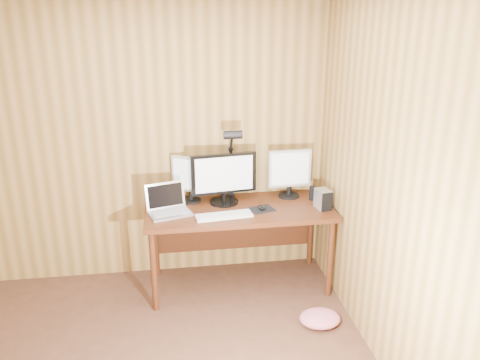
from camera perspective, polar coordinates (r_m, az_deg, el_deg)
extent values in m
plane|color=#A1773A|center=(4.20, -13.54, 4.22)|extent=(4.00, 0.00, 4.00)
plane|color=#A1773A|center=(2.67, 23.06, -5.48)|extent=(0.00, 4.00, 4.00)
cube|color=#48210F|center=(4.03, -0.10, -3.67)|extent=(1.60, 0.70, 0.04)
cube|color=#48210F|center=(4.43, -0.69, -5.36)|extent=(1.48, 0.02, 0.51)
cylinder|color=#48210F|center=(3.91, -10.47, -10.93)|extent=(0.05, 0.05, 0.71)
cylinder|color=#48210F|center=(4.42, -10.26, -7.19)|extent=(0.05, 0.05, 0.71)
cylinder|color=#48210F|center=(4.11, 10.91, -9.41)|extent=(0.05, 0.05, 0.71)
cylinder|color=#48210F|center=(4.60, 8.60, -6.04)|extent=(0.05, 0.05, 0.71)
cylinder|color=black|center=(4.13, -1.96, -2.66)|extent=(0.25, 0.25, 0.02)
cylinder|color=black|center=(4.11, -1.97, -2.06)|extent=(0.04, 0.04, 0.07)
cube|color=black|center=(4.04, -2.00, 0.79)|extent=(0.58, 0.11, 0.36)
cube|color=silver|center=(4.02, -1.93, 0.70)|extent=(0.50, 0.07, 0.31)
cylinder|color=black|center=(4.18, -5.96, -2.47)|extent=(0.17, 0.17, 0.02)
cylinder|color=black|center=(4.17, -5.98, -1.86)|extent=(0.03, 0.03, 0.08)
cube|color=silver|center=(4.10, -6.07, 0.66)|extent=(0.32, 0.22, 0.31)
cube|color=silver|center=(4.09, -6.21, 0.58)|extent=(0.27, 0.17, 0.27)
cylinder|color=black|center=(4.29, 5.95, -1.90)|extent=(0.18, 0.18, 0.02)
cylinder|color=black|center=(4.28, 5.97, -1.26)|extent=(0.04, 0.04, 0.08)
cube|color=silver|center=(4.21, 6.07, 1.43)|extent=(0.39, 0.06, 0.34)
cube|color=silver|center=(4.19, 6.15, 1.34)|extent=(0.34, 0.02, 0.29)
cube|color=silver|center=(3.93, -8.53, -4.04)|extent=(0.39, 0.32, 0.02)
cube|color=silver|center=(3.99, -9.11, -1.85)|extent=(0.33, 0.15, 0.22)
cube|color=black|center=(3.99, -9.11, -1.85)|extent=(0.29, 0.12, 0.18)
cube|color=#B2B2B7|center=(3.93, -8.54, -3.90)|extent=(0.31, 0.22, 0.00)
cube|color=white|center=(3.85, -1.96, -4.37)|extent=(0.48, 0.19, 0.02)
cube|color=white|center=(3.84, -1.96, -4.21)|extent=(0.44, 0.16, 0.00)
cube|color=black|center=(3.99, 2.67, -3.58)|extent=(0.24, 0.21, 0.00)
ellipsoid|color=black|center=(3.99, 2.68, -3.32)|extent=(0.09, 0.12, 0.04)
cube|color=silver|center=(4.05, 10.08, -2.30)|extent=(0.13, 0.16, 0.17)
cube|color=black|center=(3.99, 10.59, -2.67)|extent=(0.10, 0.02, 0.16)
cube|color=silver|center=(3.92, 0.05, -3.96)|extent=(0.06, 0.10, 0.01)
cube|color=black|center=(3.92, 0.05, -3.87)|extent=(0.04, 0.06, 0.00)
cylinder|color=black|center=(4.23, 8.79, -1.59)|extent=(0.05, 0.05, 0.13)
cube|color=black|center=(4.31, -1.11, -2.00)|extent=(0.05, 0.06, 0.06)
cylinder|color=black|center=(4.23, -1.13, 0.91)|extent=(0.03, 0.03, 0.44)
sphere|color=black|center=(4.17, -1.15, 3.79)|extent=(0.05, 0.05, 0.05)
cylinder|color=black|center=(4.08, -1.04, 4.68)|extent=(0.02, 0.15, 0.18)
cylinder|color=black|center=(3.97, -0.88, 5.54)|extent=(0.16, 0.07, 0.07)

